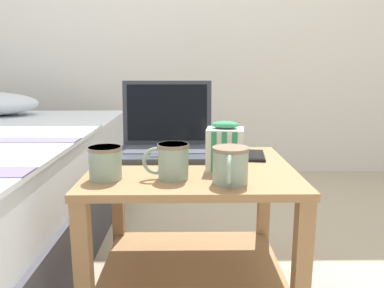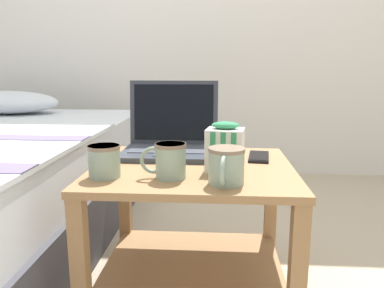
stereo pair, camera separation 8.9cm
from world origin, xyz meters
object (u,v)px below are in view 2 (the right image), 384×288
(laptop, at_px, (171,139))
(cell_phone, at_px, (259,157))
(mug_mid_center, at_px, (104,159))
(snack_bag, at_px, (225,148))
(mug_front_left, at_px, (226,164))
(mug_front_right, at_px, (169,159))

(laptop, bearing_deg, cell_phone, -11.20)
(mug_mid_center, height_order, snack_bag, snack_bag)
(snack_bag, xyz_separation_m, cell_phone, (0.12, 0.17, -0.06))
(laptop, distance_m, mug_front_left, 0.41)
(mug_front_left, bearing_deg, laptop, 117.95)
(laptop, bearing_deg, snack_bag, -49.90)
(mug_front_left, bearing_deg, mug_mid_center, 172.93)
(mug_front_right, bearing_deg, snack_bag, 30.29)
(mug_front_left, height_order, mug_front_right, mug_front_right)
(laptop, bearing_deg, mug_front_right, -83.93)
(laptop, height_order, mug_front_left, laptop)
(mug_mid_center, bearing_deg, snack_bag, 15.10)
(laptop, distance_m, cell_phone, 0.32)
(laptop, relative_size, mug_front_left, 2.40)
(mug_front_left, height_order, snack_bag, snack_bag)
(mug_mid_center, relative_size, cell_phone, 0.74)
(mug_front_right, xyz_separation_m, cell_phone, (0.28, 0.26, -0.05))
(mug_front_right, bearing_deg, cell_phone, 42.66)
(mug_front_right, xyz_separation_m, mug_mid_center, (-0.19, -0.00, -0.00))
(mug_front_right, relative_size, snack_bag, 0.88)
(cell_phone, bearing_deg, mug_front_right, -137.34)
(laptop, relative_size, mug_mid_center, 2.74)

